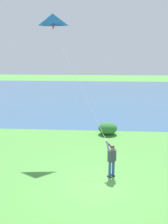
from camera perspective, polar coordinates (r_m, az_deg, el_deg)
ground_plane at (r=12.74m, az=2.71°, el=-15.88°), size 120.00×120.00×0.00m
lake_water at (r=38.22m, az=-2.45°, el=4.11°), size 36.00×44.00×0.01m
person_kite_flyer at (r=12.87m, az=6.36°, el=-10.41°), size 0.61×0.57×1.83m
flying_kite at (r=16.47m, az=-7.09°, el=19.85°), size 4.35×4.14×6.84m
lakeside_shrub at (r=19.51m, az=5.48°, el=-3.75°), size 1.30×1.46×0.96m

